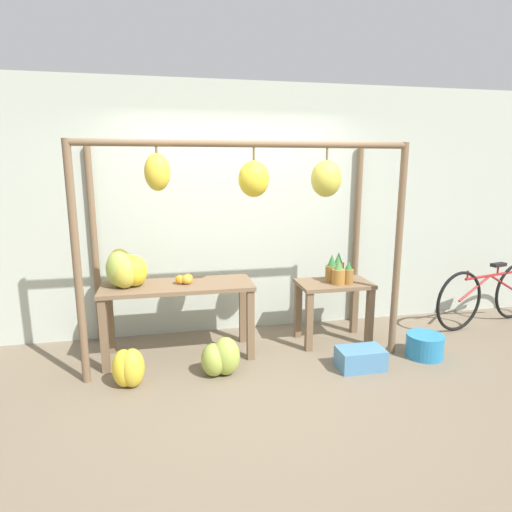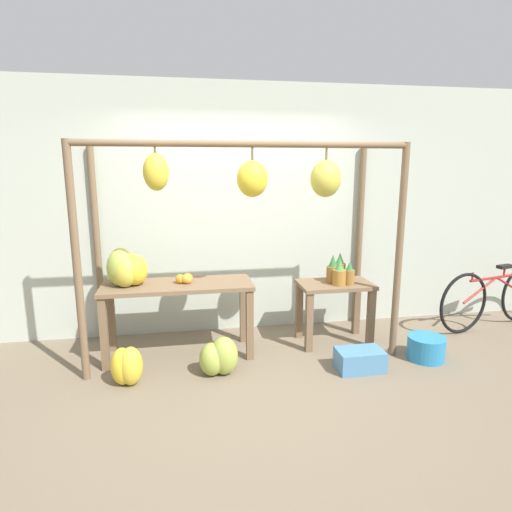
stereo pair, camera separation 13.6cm
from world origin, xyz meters
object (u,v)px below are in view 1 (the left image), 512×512
banana_pile_ground_left (128,368)px  fruit_crate_white (360,358)px  banana_pile_on_table (124,270)px  blue_bucket (425,346)px  parked_bicycle (488,295)px  banana_pile_ground_right (220,358)px  orange_pile (185,280)px  pineapple_cluster (338,271)px

banana_pile_ground_left → fruit_crate_white: banana_pile_ground_left is taller
banana_pile_on_table → blue_bucket: size_ratio=1.21×
banana_pile_on_table → parked_bicycle: (4.19, 0.11, -0.55)m
banana_pile_ground_left → fruit_crate_white: 2.14m
blue_bucket → banana_pile_on_table: bearing=169.1°
banana_pile_on_table → blue_bucket: 3.08m
banana_pile_ground_right → orange_pile: bearing=119.2°
pineapple_cluster → banana_pile_on_table: bearing=-179.9°
orange_pile → fruit_crate_white: bearing=-21.8°
parked_bicycle → blue_bucket: bearing=-152.1°
banana_pile_on_table → parked_bicycle: size_ratio=0.26×
orange_pile → fruit_crate_white: 1.86m
blue_bucket → parked_bicycle: bearing=27.9°
orange_pile → blue_bucket: size_ratio=0.47×
pineapple_cluster → blue_bucket: 1.14m
banana_pile_on_table → orange_pile: (0.57, -0.03, -0.12)m
pineapple_cluster → fruit_crate_white: pineapple_cluster is taller
fruit_crate_white → parked_bicycle: 2.18m
banana_pile_ground_left → parked_bicycle: (4.16, 0.69, 0.20)m
banana_pile_on_table → banana_pile_ground_left: banana_pile_on_table is taller
parked_bicycle → pineapple_cluster: bearing=-177.0°
banana_pile_on_table → fruit_crate_white: banana_pile_on_table is taller
banana_pile_on_table → orange_pile: 0.59m
orange_pile → banana_pile_ground_left: bearing=-134.4°
banana_pile_ground_right → parked_bicycle: parked_bicycle is taller
orange_pile → blue_bucket: (2.35, -0.53, -0.68)m
orange_pile → parked_bicycle: bearing=2.2°
orange_pile → fruit_crate_white: (1.60, -0.64, -0.70)m
fruit_crate_white → blue_bucket: (0.75, 0.11, 0.02)m
banana_pile_ground_right → blue_bucket: (2.07, -0.03, -0.05)m
orange_pile → banana_pile_ground_left: orange_pile is taller
blue_bucket → fruit_crate_white: bearing=-171.9°
parked_bicycle → banana_pile_ground_left: bearing=-170.6°
banana_pile_ground_left → parked_bicycle: size_ratio=0.21×
banana_pile_on_table → fruit_crate_white: (2.17, -0.67, -0.82)m
orange_pile → parked_bicycle: orange_pile is taller
orange_pile → pineapple_cluster: size_ratio=0.55×
banana_pile_ground_left → banana_pile_ground_right: banana_pile_ground_right is taller
blue_bucket → banana_pile_ground_right: bearing=179.0°
banana_pile_on_table → banana_pile_ground_right: banana_pile_on_table is taller
fruit_crate_white → blue_bucket: 0.76m
banana_pile_on_table → pineapple_cluster: bearing=0.1°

